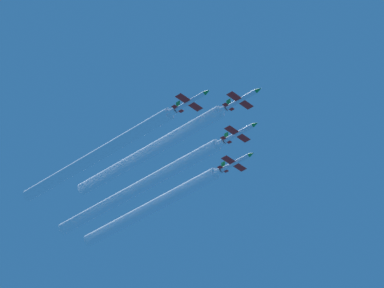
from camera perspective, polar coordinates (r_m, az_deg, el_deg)
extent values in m
cylinder|color=silver|center=(318.87, 2.31, 2.08)|extent=(1.16, 10.06, 1.16)
cone|color=#198C33|center=(315.97, 3.11, 2.53)|extent=(1.11, 1.69, 1.11)
ellipsoid|color=black|center=(318.08, 2.61, 2.32)|extent=(0.64, 2.33, 0.52)
cube|color=red|center=(319.07, 2.24, 2.03)|extent=(8.47, 2.01, 0.13)
cube|color=red|center=(321.18, 1.69, 1.73)|extent=(3.60, 1.16, 0.13)
cube|color=#198C33|center=(322.06, 1.70, 1.95)|extent=(0.11, 1.38, 1.80)
cylinder|color=black|center=(321.55, 1.60, 1.68)|extent=(0.87, 0.64, 0.87)
cylinder|color=silver|center=(329.06, 2.18, 0.51)|extent=(1.16, 10.06, 1.16)
cone|color=#198C33|center=(326.08, 2.96, 0.94)|extent=(1.11, 1.69, 1.11)
ellipsoid|color=black|center=(328.23, 2.47, 0.74)|extent=(0.64, 2.33, 0.52)
cube|color=red|center=(329.27, 2.12, 0.46)|extent=(8.47, 2.01, 0.13)
cube|color=red|center=(331.43, 1.59, 0.19)|extent=(3.60, 1.16, 0.13)
cube|color=#198C33|center=(332.27, 1.60, 0.40)|extent=(0.11, 1.38, 1.80)
cylinder|color=black|center=(331.81, 1.49, 0.14)|extent=(0.87, 0.64, 0.87)
cylinder|color=silver|center=(317.86, -0.07, 1.99)|extent=(1.16, 10.06, 1.16)
cone|color=#198C33|center=(314.78, 0.71, 2.44)|extent=(1.11, 1.69, 1.11)
ellipsoid|color=black|center=(317.00, 0.22, 2.23)|extent=(0.64, 2.33, 0.52)
cube|color=red|center=(318.07, -0.14, 1.94)|extent=(8.47, 2.01, 0.13)
cube|color=red|center=(320.31, -0.67, 1.64)|extent=(3.60, 1.16, 0.13)
cube|color=#198C33|center=(321.18, -0.66, 1.86)|extent=(0.11, 1.38, 1.80)
cylinder|color=black|center=(320.71, -0.76, 1.59)|extent=(0.87, 0.64, 0.87)
cylinder|color=silver|center=(338.25, 2.02, -0.86)|extent=(1.16, 10.06, 1.16)
cone|color=#198C33|center=(335.20, 2.78, -0.46)|extent=(1.11, 1.69, 1.11)
ellipsoid|color=black|center=(337.39, 2.30, -0.65)|extent=(0.64, 2.33, 0.52)
cube|color=red|center=(338.47, 1.96, -0.91)|extent=(8.47, 2.01, 0.13)
cube|color=red|center=(340.67, 1.44, -1.17)|extent=(3.60, 1.16, 0.13)
cube|color=#198C33|center=(341.49, 1.45, -0.96)|extent=(0.11, 1.38, 1.80)
cylinder|color=black|center=(341.06, 1.35, -1.22)|extent=(0.87, 0.64, 0.87)
cylinder|color=white|center=(334.01, -1.37, 0.00)|extent=(1.78, 46.22, 1.78)
cylinder|color=white|center=(337.16, -2.05, -0.38)|extent=(3.39, 53.15, 3.39)
cylinder|color=white|center=(346.76, -1.85, -1.68)|extent=(1.78, 53.99, 1.78)
cylinder|color=white|center=(350.56, -2.60, -2.09)|extent=(3.39, 62.09, 3.39)
cylinder|color=white|center=(334.71, -3.82, -0.19)|extent=(1.78, 49.11, 1.78)
cylinder|color=white|center=(338.24, -4.51, -0.59)|extent=(3.39, 56.48, 3.39)
cylinder|color=white|center=(353.66, -1.38, -2.66)|extent=(1.78, 45.01, 1.78)
cylinder|color=white|center=(356.83, -2.00, -2.99)|extent=(3.39, 51.76, 3.39)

